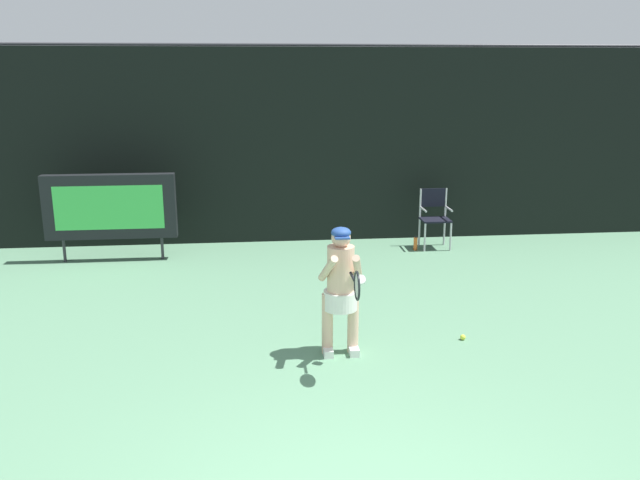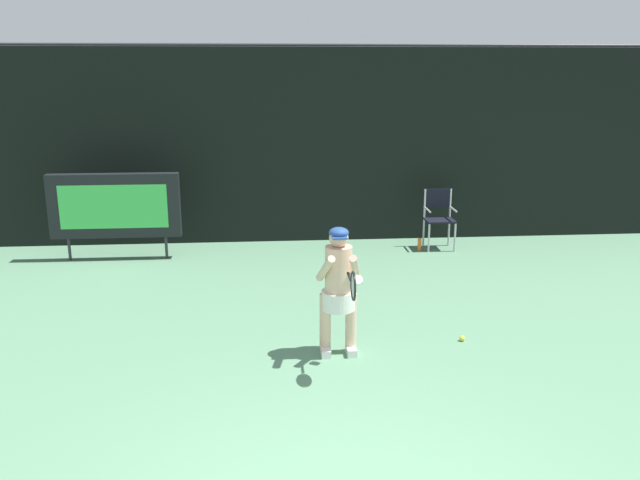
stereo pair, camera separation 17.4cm
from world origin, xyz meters
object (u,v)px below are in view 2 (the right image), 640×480
scoreboard (115,206)px  tennis_player (339,286)px  umpire_chair (439,215)px  tennis_racket (353,285)px  water_bottle (419,244)px  tennis_ball_loose (462,338)px

scoreboard → tennis_player: 5.38m
scoreboard → umpire_chair: size_ratio=2.04×
tennis_racket → water_bottle: bearing=78.3°
umpire_chair → tennis_ball_loose: (-0.80, -4.24, -0.58)m
scoreboard → tennis_ball_loose: scoreboard is taller
umpire_chair → tennis_player: 5.04m
tennis_ball_loose → tennis_player: bearing=-172.1°
umpire_chair → tennis_ball_loose: bearing=-100.7°
water_bottle → tennis_ball_loose: water_bottle is taller
water_bottle → tennis_racket: size_ratio=0.44×
scoreboard → water_bottle: bearing=1.1°
scoreboard → tennis_racket: 5.95m
water_bottle → tennis_ball_loose: bearing=-95.8°
water_bottle → tennis_player: size_ratio=0.18×
scoreboard → water_bottle: scoreboard is taller
umpire_chair → tennis_racket: 5.61m
tennis_racket → scoreboard: bearing=134.8°
tennis_racket → tennis_player: bearing=105.7°
tennis_player → tennis_ball_loose: 1.75m
scoreboard → water_bottle: (5.35, 0.10, -0.82)m
umpire_chair → tennis_player: (-2.34, -4.45, 0.21)m
scoreboard → tennis_ball_loose: size_ratio=32.35×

